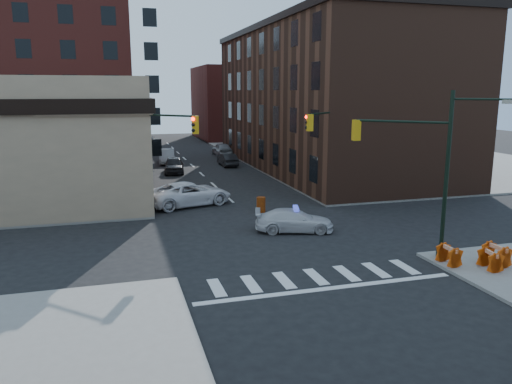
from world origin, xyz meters
TOP-DOWN VIEW (x-y plane):
  - ground at (0.00, 0.00)m, footprint 140.00×140.00m
  - sidewalk_ne at (23.00, 32.75)m, footprint 34.00×54.50m
  - apartment_block at (-18.50, 40.00)m, footprint 25.00×25.00m
  - commercial_row_ne at (13.00, 22.50)m, footprint 14.00×34.00m
  - filler_nw at (-16.00, 62.00)m, footprint 20.00×18.00m
  - filler_ne at (14.00, 58.00)m, footprint 16.00×16.00m
  - signal_pole_se at (6.04, -5.52)m, footprint 5.40×5.27m
  - signal_pole_nw at (-5.85, 5.34)m, footprint 3.58×3.67m
  - signal_pole_ne at (5.84, 5.35)m, footprint 3.67×3.58m
  - tree_ne_near at (7.50, 26.00)m, footprint 3.00×3.00m
  - tree_ne_far at (7.50, 34.00)m, footprint 3.00×3.00m
  - police_car at (1.63, 0.34)m, footprint 4.90×3.01m
  - pickup at (-3.24, 8.81)m, footprint 6.66×4.46m
  - parked_car_wnear at (-2.50, 23.67)m, footprint 2.48×4.92m
  - parked_car_wfar at (-2.50, 30.44)m, footprint 2.12×4.97m
  - parked_car_wdeep at (-3.22, 46.59)m, footprint 2.47×5.13m
  - parked_car_enear at (3.70, 26.71)m, footprint 1.57×4.22m
  - parked_car_efar at (5.03, 35.65)m, footprint 2.00×4.80m
  - pedestrian_a at (-8.35, 8.19)m, footprint 0.68×0.66m
  - pedestrian_b at (-12.68, 6.24)m, footprint 0.89×0.75m
  - pedestrian_c at (-11.78, 9.79)m, footprint 1.02×1.15m
  - barrel_road at (1.09, 5.30)m, footprint 0.65×0.65m
  - barrel_bank at (-4.42, 8.53)m, footprint 0.65×0.65m
  - barricade_se_a at (6.40, -7.44)m, footprint 0.59×1.18m
  - barricade_se_b at (8.50, -8.08)m, footprint 0.72×1.32m
  - barricade_se_c at (7.79, -8.50)m, footprint 0.77×1.25m
  - barricade_nw_a at (-9.18, 7.92)m, footprint 1.21×0.67m
  - barricade_nw_b at (-11.51, 8.00)m, footprint 1.24×0.74m

SIDE VIEW (x-z plane):
  - ground at x=0.00m, z-range 0.00..0.00m
  - sidewalk_ne at x=23.00m, z-range 0.00..0.15m
  - barrel_bank at x=-4.42m, z-range 0.00..1.06m
  - barrel_road at x=1.09m, z-range 0.00..1.07m
  - barricade_se_c at x=7.79m, z-range 0.15..1.03m
  - barricade_nw_a at x=-9.18m, z-range 0.15..1.03m
  - barricade_nw_b at x=-11.51m, z-range 0.15..1.03m
  - barricade_se_a at x=6.40m, z-range 0.15..1.04m
  - barricade_se_b at x=8.50m, z-range 0.15..1.11m
  - police_car at x=1.63m, z-range 0.00..1.33m
  - parked_car_enear at x=3.70m, z-range 0.00..1.38m
  - parked_car_wdeep at x=-3.22m, z-range 0.00..1.44m
  - parked_car_wfar at x=-2.50m, z-range 0.00..1.59m
  - parked_car_wnear at x=-2.50m, z-range 0.00..1.61m
  - parked_car_efar at x=5.03m, z-range 0.00..1.62m
  - pickup at x=-3.24m, z-range 0.00..1.70m
  - pedestrian_a at x=-8.35m, z-range 0.15..1.72m
  - pedestrian_b at x=-12.68m, z-range 0.15..1.76m
  - pedestrian_c at x=-11.78m, z-range 0.15..2.02m
  - tree_ne_near at x=7.50m, z-range 1.06..5.91m
  - tree_ne_far at x=7.50m, z-range 1.06..5.91m
  - signal_pole_nw at x=-5.85m, z-range 0.34..8.34m
  - signal_pole_ne at x=5.84m, z-range 0.34..8.34m
  - signal_pole_se at x=6.04m, z-range 0.61..8.61m
  - filler_ne at x=14.00m, z-range 0.00..12.00m
  - commercial_row_ne at x=13.00m, z-range 0.00..14.00m
  - filler_nw at x=-16.00m, z-range 0.00..16.00m
  - apartment_block at x=-18.50m, z-range 0.00..24.00m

